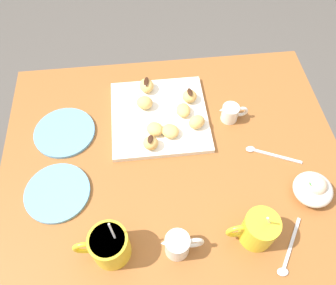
# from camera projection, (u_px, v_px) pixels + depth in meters

# --- Properties ---
(ground_plane) EXTENTS (8.00, 8.00, 0.00)m
(ground_plane) POSITION_uv_depth(u_px,v_px,m) (171.00, 239.00, 1.61)
(ground_plane) COLOR #514C47
(dining_table) EXTENTS (1.00, 0.82, 0.75)m
(dining_table) POSITION_uv_depth(u_px,v_px,m) (173.00, 181.00, 1.09)
(dining_table) COLOR #935628
(dining_table) RESTS_ON ground_plane
(pastry_plate_square) EXTENTS (0.30, 0.30, 0.02)m
(pastry_plate_square) POSITION_uv_depth(u_px,v_px,m) (159.00, 116.00, 1.05)
(pastry_plate_square) COLOR white
(pastry_plate_square) RESTS_ON dining_table
(coffee_mug_yellow_left) EXTENTS (0.13, 0.08, 0.15)m
(coffee_mug_yellow_left) POSITION_uv_depth(u_px,v_px,m) (258.00, 229.00, 0.81)
(coffee_mug_yellow_left) COLOR yellow
(coffee_mug_yellow_left) RESTS_ON dining_table
(coffee_mug_yellow_right) EXTENTS (0.13, 0.09, 0.15)m
(coffee_mug_yellow_right) POSITION_uv_depth(u_px,v_px,m) (109.00, 245.00, 0.79)
(coffee_mug_yellow_right) COLOR yellow
(coffee_mug_yellow_right) RESTS_ON dining_table
(cream_pitcher_white) EXTENTS (0.10, 0.06, 0.07)m
(cream_pitcher_white) POSITION_uv_depth(u_px,v_px,m) (178.00, 245.00, 0.80)
(cream_pitcher_white) COLOR white
(cream_pitcher_white) RESTS_ON dining_table
(ice_cream_bowl) EXTENTS (0.10, 0.10, 0.08)m
(ice_cream_bowl) POSITION_uv_depth(u_px,v_px,m) (313.00, 189.00, 0.89)
(ice_cream_bowl) COLOR white
(ice_cream_bowl) RESTS_ON dining_table
(chocolate_sauce_pitcher) EXTENTS (0.09, 0.05, 0.06)m
(chocolate_sauce_pitcher) POSITION_uv_depth(u_px,v_px,m) (231.00, 112.00, 1.03)
(chocolate_sauce_pitcher) COLOR white
(chocolate_sauce_pitcher) RESTS_ON dining_table
(saucer_sky_left) EXTENTS (0.18, 0.18, 0.01)m
(saucer_sky_left) POSITION_uv_depth(u_px,v_px,m) (65.00, 132.00, 1.02)
(saucer_sky_left) COLOR #66A8DB
(saucer_sky_left) RESTS_ON dining_table
(saucer_sky_right) EXTENTS (0.18, 0.18, 0.01)m
(saucer_sky_right) POSITION_uv_depth(u_px,v_px,m) (57.00, 193.00, 0.91)
(saucer_sky_right) COLOR #66A8DB
(saucer_sky_right) RESTS_ON dining_table
(loose_spoon_near_saucer) EXTENTS (0.15, 0.08, 0.01)m
(loose_spoon_near_saucer) POSITION_uv_depth(u_px,v_px,m) (267.00, 153.00, 0.98)
(loose_spoon_near_saucer) COLOR silver
(loose_spoon_near_saucer) RESTS_ON dining_table
(loose_spoon_by_plate) EXTENTS (0.10, 0.14, 0.01)m
(loose_spoon_by_plate) POSITION_uv_depth(u_px,v_px,m) (288.00, 254.00, 0.82)
(loose_spoon_by_plate) COLOR silver
(loose_spoon_by_plate) RESTS_ON dining_table
(beignet_0) EXTENTS (0.07, 0.07, 0.03)m
(beignet_0) POSITION_uv_depth(u_px,v_px,m) (172.00, 131.00, 1.00)
(beignet_0) COLOR #E5B260
(beignet_0) RESTS_ON pastry_plate_square
(beignet_1) EXTENTS (0.05, 0.05, 0.04)m
(beignet_1) POSITION_uv_depth(u_px,v_px,m) (190.00, 96.00, 1.07)
(beignet_1) COLOR #E5B260
(beignet_1) RESTS_ON pastry_plate_square
(chocolate_drizzle_1) EXTENTS (0.02, 0.03, 0.00)m
(chocolate_drizzle_1) POSITION_uv_depth(u_px,v_px,m) (190.00, 92.00, 1.05)
(chocolate_drizzle_1) COLOR #381E11
(chocolate_drizzle_1) RESTS_ON beignet_1
(beignet_2) EXTENTS (0.05, 0.05, 0.04)m
(beignet_2) POSITION_uv_depth(u_px,v_px,m) (151.00, 143.00, 0.97)
(beignet_2) COLOR #E5B260
(beignet_2) RESTS_ON pastry_plate_square
(chocolate_drizzle_2) EXTENTS (0.02, 0.03, 0.00)m
(chocolate_drizzle_2) POSITION_uv_depth(u_px,v_px,m) (150.00, 139.00, 0.95)
(chocolate_drizzle_2) COLOR #381E11
(chocolate_drizzle_2) RESTS_ON beignet_2
(beignet_3) EXTENTS (0.07, 0.07, 0.03)m
(beignet_3) POSITION_uv_depth(u_px,v_px,m) (155.00, 129.00, 1.00)
(beignet_3) COLOR #E5B260
(beignet_3) RESTS_ON pastry_plate_square
(beignet_4) EXTENTS (0.06, 0.06, 0.04)m
(beignet_4) POSITION_uv_depth(u_px,v_px,m) (197.00, 122.00, 1.01)
(beignet_4) COLOR #E5B260
(beignet_4) RESTS_ON pastry_plate_square
(beignet_5) EXTENTS (0.05, 0.06, 0.04)m
(beignet_5) POSITION_uv_depth(u_px,v_px,m) (147.00, 86.00, 1.09)
(beignet_5) COLOR #E5B260
(beignet_5) RESTS_ON pastry_plate_square
(chocolate_drizzle_5) EXTENTS (0.02, 0.04, 0.00)m
(chocolate_drizzle_5) POSITION_uv_depth(u_px,v_px,m) (146.00, 81.00, 1.07)
(chocolate_drizzle_5) COLOR #381E11
(chocolate_drizzle_5) RESTS_ON beignet_5
(beignet_6) EXTENTS (0.04, 0.05, 0.03)m
(beignet_6) POSITION_uv_depth(u_px,v_px,m) (183.00, 110.00, 1.04)
(beignet_6) COLOR #E5B260
(beignet_6) RESTS_ON pastry_plate_square
(beignet_7) EXTENTS (0.06, 0.06, 0.04)m
(beignet_7) POSITION_uv_depth(u_px,v_px,m) (145.00, 103.00, 1.05)
(beignet_7) COLOR #E5B260
(beignet_7) RESTS_ON pastry_plate_square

